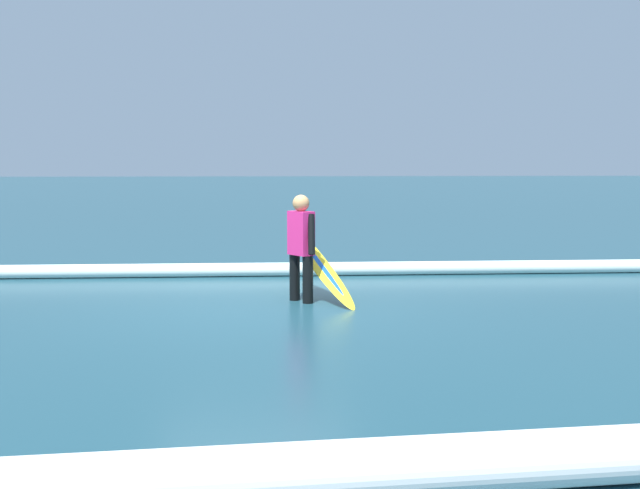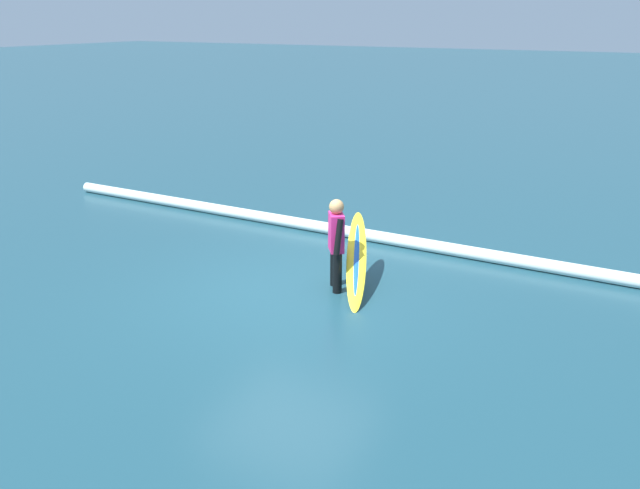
# 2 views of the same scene
# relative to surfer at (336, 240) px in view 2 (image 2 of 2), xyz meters

# --- Properties ---
(ground_plane) EXTENTS (150.91, 150.91, 0.00)m
(ground_plane) POSITION_rel_surfer_xyz_m (0.60, 0.43, -0.78)
(ground_plane) COLOR #1B4250
(surfer) EXTENTS (0.36, 0.56, 1.41)m
(surfer) POSITION_rel_surfer_xyz_m (0.00, 0.00, 0.00)
(surfer) COLOR black
(surfer) RESTS_ON ground_plane
(surfboard) EXTENTS (1.03, 1.78, 0.97)m
(surfboard) POSITION_rel_surfer_xyz_m (-0.25, -0.18, -0.31)
(surfboard) COLOR yellow
(surfboard) RESTS_ON ground_plane
(wave_crest_foreground) EXTENTS (17.83, 0.27, 0.22)m
(wave_crest_foreground) POSITION_rel_surfer_xyz_m (-1.11, -2.25, -0.67)
(wave_crest_foreground) COLOR white
(wave_crest_foreground) RESTS_ON ground_plane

